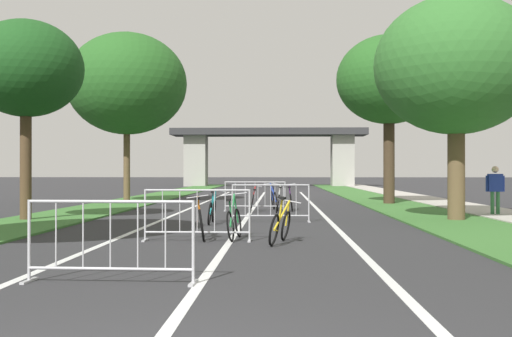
{
  "coord_description": "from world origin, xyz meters",
  "views": [
    {
      "loc": [
        0.99,
        -4.22,
        1.41
      ],
      "look_at": [
        0.42,
        11.69,
        1.48
      ],
      "focal_mm": 45.97,
      "sensor_mm": 36.0,
      "label": 1
    }
  ],
  "objects": [
    {
      "name": "overpass_bridge",
      "position": [
        0.0,
        57.35,
        3.73
      ],
      "size": [
        18.19,
        4.04,
        5.39
      ],
      "color": "#2D2D30",
      "rests_on": "ground"
    },
    {
      "name": "bicycle_purple_1",
      "position": [
        1.41,
        19.31,
        0.36
      ],
      "size": [
        0.46,
        1.68,
        0.97
      ],
      "rotation": [
        0.0,
        0.0,
        -0.02
      ],
      "color": "black",
      "rests_on": "ground"
    },
    {
      "name": "bicycle_teal_2",
      "position": [
        -0.82,
        13.34,
        0.35
      ],
      "size": [
        0.49,
        1.67,
        0.92
      ],
      "rotation": [
        0.0,
        0.0,
        0.0
      ],
      "color": "black",
      "rests_on": "ground"
    },
    {
      "name": "bicycle_yellow_4",
      "position": [
        1.01,
        8.56,
        0.35
      ],
      "size": [
        0.68,
        1.62,
        0.93
      ],
      "rotation": [
        0.0,
        0.0,
        -0.23
      ],
      "color": "black",
      "rests_on": "ground"
    },
    {
      "name": "tree_right_oak_mid",
      "position": [
        5.65,
        23.74,
        5.28
      ],
      "size": [
        4.46,
        4.46,
        7.21
      ],
      "color": "#3D2D1E",
      "rests_on": "ground"
    },
    {
      "name": "crowd_barrier_fourth",
      "position": [
        0.13,
        18.89,
        0.52
      ],
      "size": [
        2.19,
        0.51,
        1.05
      ],
      "rotation": [
        0.0,
        0.0,
        -0.03
      ],
      "color": "#ADADB2",
      "rests_on": "ground"
    },
    {
      "name": "lane_stripe_center",
      "position": [
        0.0,
        20.07,
        0.0
      ],
      "size": [
        0.14,
        40.14,
        0.01
      ],
      "primitive_type": "cube",
      "color": "silver",
      "rests_on": "ground"
    },
    {
      "name": "crowd_barrier_second",
      "position": [
        -0.67,
        8.94,
        0.52
      ],
      "size": [
        2.18,
        0.44,
        1.05
      ],
      "rotation": [
        0.0,
        0.0,
        0.0
      ],
      "color": "#ADADB2",
      "rests_on": "ground"
    },
    {
      "name": "bicycle_red_5",
      "position": [
        0.06,
        18.51,
        0.36
      ],
      "size": [
        0.46,
        1.67,
        0.96
      ],
      "rotation": [
        0.0,
        0.0,
        0.03
      ],
      "color": "black",
      "rests_on": "ground"
    },
    {
      "name": "tree_left_pine_far",
      "position": [
        -6.21,
        14.12,
        4.31
      ],
      "size": [
        3.25,
        3.25,
        5.72
      ],
      "color": "#4C3823",
      "rests_on": "ground"
    },
    {
      "name": "bicycle_orange_3",
      "position": [
        -0.64,
        9.35,
        0.37
      ],
      "size": [
        0.55,
        1.68,
        0.91
      ],
      "rotation": [
        0.0,
        0.0,
        0.14
      ],
      "color": "black",
      "rests_on": "ground"
    },
    {
      "name": "bicycle_white_0",
      "position": [
        0.95,
        18.31,
        0.36
      ],
      "size": [
        0.55,
        1.68,
        1.0
      ],
      "rotation": [
        0.0,
        0.0,
        0.01
      ],
      "color": "black",
      "rests_on": "ground"
    },
    {
      "name": "crowd_barrier_third",
      "position": [
        0.75,
        13.92,
        0.52
      ],
      "size": [
        2.2,
        0.54,
        1.05
      ],
      "rotation": [
        0.0,
        0.0,
        0.05
      ],
      "color": "#ADADB2",
      "rests_on": "ground"
    },
    {
      "name": "tree_right_oak_near",
      "position": [
        6.0,
        14.47,
        4.39
      ],
      "size": [
        4.62,
        4.62,
        6.38
      ],
      "color": "brown",
      "rests_on": "ground"
    },
    {
      "name": "lane_stripe_right_lane",
      "position": [
        2.41,
        20.07,
        0.0
      ],
      "size": [
        0.14,
        40.14,
        0.01
      ],
      "primitive_type": "cube",
      "color": "silver",
      "rests_on": "ground"
    },
    {
      "name": "tree_left_cypress_far",
      "position": [
        -5.88,
        25.0,
        5.35
      ],
      "size": [
        5.39,
        5.39,
        7.65
      ],
      "color": "brown",
      "rests_on": "ground"
    },
    {
      "name": "sidewalk_path_right",
      "position": [
        8.09,
        28.39,
        0.04
      ],
      "size": [
        2.1,
        69.39,
        0.08
      ],
      "primitive_type": "cube",
      "color": "#ADA89E",
      "rests_on": "ground"
    },
    {
      "name": "pedestrian_strolling",
      "position": [
        7.7,
        16.37,
        0.96
      ],
      "size": [
        0.57,
        0.29,
        1.58
      ],
      "rotation": [
        0.0,
        0.0,
        3.08
      ],
      "color": "#33723F",
      "rests_on": "ground"
    },
    {
      "name": "bicycle_blue_7",
      "position": [
        0.81,
        19.39,
        0.38
      ],
      "size": [
        0.61,
        1.79,
        1.02
      ],
      "rotation": [
        0.0,
        0.0,
        0.12
      ],
      "color": "black",
      "rests_on": "ground"
    },
    {
      "name": "grass_verge_right",
      "position": [
        5.71,
        28.39,
        0.03
      ],
      "size": [
        2.67,
        69.39,
        0.05
      ],
      "primitive_type": "cube",
      "color": "#386B2D",
      "rests_on": "ground"
    },
    {
      "name": "grass_verge_left",
      "position": [
        -5.71,
        28.39,
        0.03
      ],
      "size": [
        2.67,
        69.39,
        0.05
      ],
      "primitive_type": "cube",
      "color": "#386B2D",
      "rests_on": "ground"
    },
    {
      "name": "crowd_barrier_nearest",
      "position": [
        -1.14,
        3.97,
        0.52
      ],
      "size": [
        2.2,
        0.53,
        1.05
      ],
      "rotation": [
        0.0,
        0.0,
        -0.04
      ],
      "color": "#ADADB2",
      "rests_on": "ground"
    },
    {
      "name": "bicycle_green_6",
      "position": [
        0.05,
        9.31,
        0.36
      ],
      "size": [
        0.56,
        1.57,
        0.97
      ],
      "rotation": [
        0.0,
        0.0,
        -0.1
      ],
      "color": "black",
      "rests_on": "ground"
    },
    {
      "name": "lane_stripe_left_lane",
      "position": [
        -2.41,
        20.07,
        0.0
      ],
      "size": [
        0.14,
        40.14,
        0.01
      ],
      "primitive_type": "cube",
      "color": "silver",
      "rests_on": "ground"
    }
  ]
}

